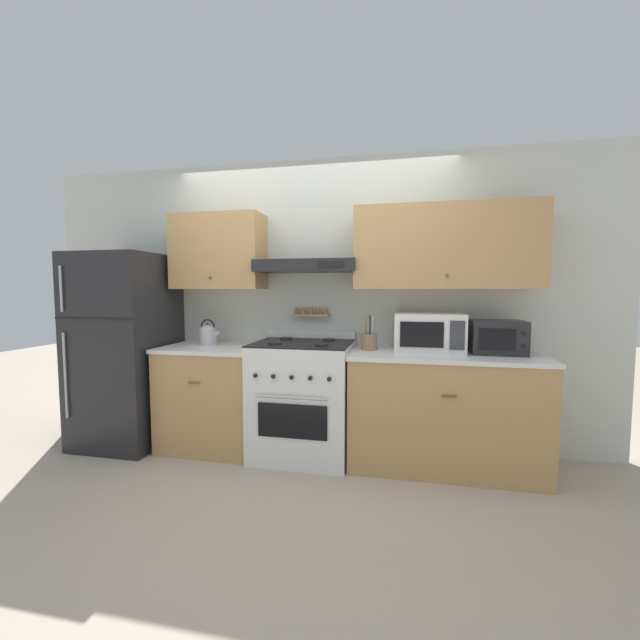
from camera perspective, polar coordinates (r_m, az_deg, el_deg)
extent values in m
plane|color=#B2A38E|center=(3.24, -3.95, -21.05)|extent=(16.00, 16.00, 0.00)
cube|color=silver|center=(3.60, -1.05, 2.52)|extent=(5.20, 0.08, 2.55)
cube|color=tan|center=(3.70, -14.52, 9.53)|extent=(0.82, 0.33, 0.66)
sphere|color=brown|center=(3.53, -15.73, 5.98)|extent=(0.02, 0.02, 0.02)
cube|color=tan|center=(3.34, 17.76, 10.03)|extent=(1.44, 0.33, 0.66)
sphere|color=brown|center=(3.15, 18.00, 6.15)|extent=(0.02, 0.02, 0.02)
cube|color=#232326|center=(3.39, -1.91, 7.84)|extent=(0.87, 0.37, 0.10)
cube|color=black|center=(3.15, 1.60, 8.10)|extent=(0.21, 0.01, 0.05)
cube|color=tan|center=(3.53, -1.34, 0.72)|extent=(0.34, 0.07, 0.02)
cylinder|color=olive|center=(3.56, -3.47, 1.39)|extent=(0.03, 0.03, 0.06)
cylinder|color=olive|center=(3.55, -2.41, 1.38)|extent=(0.03, 0.03, 0.06)
cylinder|color=olive|center=(3.53, -1.34, 1.37)|extent=(0.03, 0.03, 0.06)
cylinder|color=olive|center=(3.51, -0.26, 1.36)|extent=(0.03, 0.03, 0.06)
cylinder|color=olive|center=(3.50, 0.83, 1.35)|extent=(0.03, 0.03, 0.06)
cube|color=tan|center=(3.68, -15.20, -10.88)|extent=(0.82, 0.64, 0.87)
cube|color=white|center=(3.58, -15.34, -3.92)|extent=(0.84, 0.66, 0.03)
cylinder|color=brown|center=(3.34, -17.87, -8.69)|extent=(0.10, 0.01, 0.01)
cube|color=tan|center=(3.31, 17.51, -12.63)|extent=(1.44, 0.64, 0.87)
cube|color=white|center=(3.21, 17.69, -4.93)|extent=(1.47, 0.66, 0.03)
cylinder|color=brown|center=(2.94, 18.25, -10.50)|extent=(0.10, 0.01, 0.01)
cube|color=white|center=(3.36, -2.50, -11.48)|extent=(0.80, 0.66, 0.95)
cube|color=black|center=(3.08, -4.09, -14.49)|extent=(0.54, 0.01, 0.26)
cylinder|color=#ADAFB5|center=(3.00, -4.24, -11.21)|extent=(0.56, 0.02, 0.02)
cube|color=black|center=(3.26, -2.53, -3.37)|extent=(0.80, 0.66, 0.01)
cylinder|color=#232326|center=(3.17, -6.61, -3.38)|extent=(0.11, 0.11, 0.02)
cylinder|color=#232326|center=(3.07, 0.22, -3.60)|extent=(0.11, 0.11, 0.02)
cylinder|color=#232326|center=(3.46, -4.96, -2.70)|extent=(0.11, 0.11, 0.02)
cylinder|color=#232326|center=(3.37, 1.30, -2.87)|extent=(0.11, 0.11, 0.02)
cylinder|color=black|center=(3.07, -9.39, -7.99)|extent=(0.03, 0.02, 0.03)
cylinder|color=black|center=(3.02, -6.82, -8.17)|extent=(0.03, 0.02, 0.03)
cylinder|color=black|center=(2.98, -4.17, -8.33)|extent=(0.03, 0.02, 0.03)
cylinder|color=black|center=(2.94, -1.44, -8.47)|extent=(0.03, 0.02, 0.03)
cylinder|color=black|center=(2.91, 1.35, -8.60)|extent=(0.03, 0.02, 0.03)
cube|color=white|center=(3.56, -1.30, -2.06)|extent=(0.80, 0.04, 0.07)
cube|color=#232326|center=(3.98, -26.36, -3.83)|extent=(0.73, 0.74, 1.71)
cube|color=black|center=(3.66, -30.15, 0.20)|extent=(0.73, 0.01, 0.01)
cylinder|color=#ADAFB5|center=(3.84, -33.53, 3.81)|extent=(0.02, 0.02, 0.38)
cylinder|color=#ADAFB5|center=(3.90, -33.08, -6.78)|extent=(0.02, 0.02, 0.72)
cylinder|color=#B7B7BC|center=(3.67, -15.99, -2.40)|extent=(0.16, 0.16, 0.14)
ellipsoid|color=#B7B7BC|center=(3.66, -16.01, -1.32)|extent=(0.14, 0.14, 0.08)
sphere|color=black|center=(3.66, -16.03, -0.55)|extent=(0.02, 0.02, 0.02)
cylinder|color=#B7B7BC|center=(3.63, -14.96, -2.12)|extent=(0.10, 0.03, 0.08)
torus|color=black|center=(3.66, -16.02, -0.95)|extent=(0.14, 0.01, 0.14)
cube|color=white|center=(3.27, 15.55, -1.74)|extent=(0.54, 0.35, 0.30)
cube|color=black|center=(3.09, 14.57, -2.07)|extent=(0.32, 0.01, 0.20)
cube|color=#38383D|center=(3.11, 19.34, -2.13)|extent=(0.11, 0.01, 0.22)
cylinder|color=#8E7051|center=(3.26, 7.14, -3.18)|extent=(0.13, 0.13, 0.13)
cylinder|color=olive|center=(3.24, 6.73, -0.73)|extent=(0.01, 0.05, 0.16)
cylinder|color=#28282B|center=(3.25, 7.28, -0.72)|extent=(0.01, 0.04, 0.16)
cylinder|color=#B2B2B7|center=(3.25, 7.65, -0.72)|extent=(0.01, 0.03, 0.16)
cube|color=#232326|center=(3.32, 24.36, -2.28)|extent=(0.39, 0.28, 0.26)
cube|color=black|center=(3.17, 24.38, -2.58)|extent=(0.25, 0.01, 0.15)
cylinder|color=black|center=(3.21, 27.59, -1.78)|extent=(0.03, 0.01, 0.03)
cylinder|color=black|center=(3.22, 27.53, -3.43)|extent=(0.03, 0.01, 0.03)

